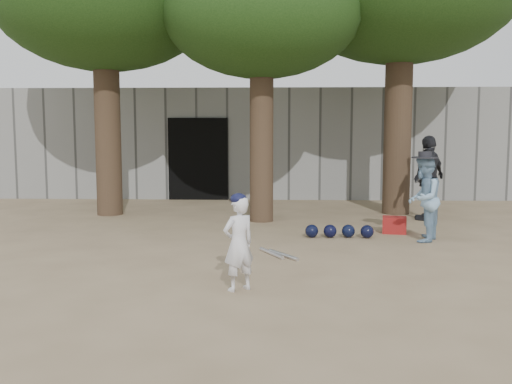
{
  "coord_description": "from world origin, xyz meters",
  "views": [
    {
      "loc": [
        0.9,
        -7.45,
        1.87
      ],
      "look_at": [
        0.6,
        1.0,
        0.95
      ],
      "focal_mm": 40.0,
      "sensor_mm": 36.0,
      "label": 1
    }
  ],
  "objects_px": {
    "spectator_dark": "(429,178)",
    "red_bag": "(394,225)",
    "spectator_blue": "(424,199)",
    "boy_player": "(239,244)"
  },
  "relations": [
    {
      "from": "spectator_dark",
      "to": "red_bag",
      "type": "bearing_deg",
      "value": 11.3
    },
    {
      "from": "red_bag",
      "to": "spectator_dark",
      "type": "bearing_deg",
      "value": 57.26
    },
    {
      "from": "boy_player",
      "to": "red_bag",
      "type": "distance_m",
      "value": 4.64
    },
    {
      "from": "spectator_blue",
      "to": "spectator_dark",
      "type": "relative_size",
      "value": 0.82
    },
    {
      "from": "spectator_blue",
      "to": "red_bag",
      "type": "bearing_deg",
      "value": -131.76
    },
    {
      "from": "spectator_dark",
      "to": "spectator_blue",
      "type": "bearing_deg",
      "value": 27.42
    },
    {
      "from": "spectator_dark",
      "to": "red_bag",
      "type": "height_order",
      "value": "spectator_dark"
    },
    {
      "from": "spectator_blue",
      "to": "red_bag",
      "type": "relative_size",
      "value": 3.44
    },
    {
      "from": "spectator_blue",
      "to": "boy_player",
      "type": "bearing_deg",
      "value": -18.02
    },
    {
      "from": "spectator_blue",
      "to": "red_bag",
      "type": "height_order",
      "value": "spectator_blue"
    }
  ]
}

